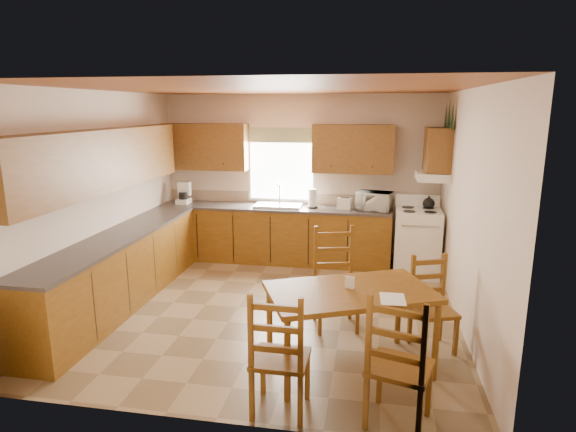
% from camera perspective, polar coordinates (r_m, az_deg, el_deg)
% --- Properties ---
extents(floor, '(4.50, 4.50, 0.00)m').
position_cam_1_polar(floor, '(6.17, -1.89, -11.03)').
color(floor, olive).
rests_on(floor, ground).
extents(ceiling, '(4.50, 4.50, 0.00)m').
position_cam_1_polar(ceiling, '(5.65, -2.10, 14.89)').
color(ceiling, brown).
rests_on(ceiling, floor).
extents(wall_left, '(4.50, 4.50, 0.00)m').
position_cam_1_polar(wall_left, '(6.60, -21.48, 1.93)').
color(wall_left, beige).
rests_on(wall_left, floor).
extents(wall_right, '(4.50, 4.50, 0.00)m').
position_cam_1_polar(wall_right, '(5.74, 20.56, 0.49)').
color(wall_right, beige).
rests_on(wall_right, floor).
extents(wall_back, '(4.50, 4.50, 0.00)m').
position_cam_1_polar(wall_back, '(7.94, 1.40, 4.51)').
color(wall_back, beige).
rests_on(wall_back, floor).
extents(wall_front, '(4.50, 4.50, 0.00)m').
position_cam_1_polar(wall_front, '(3.66, -9.37, -5.55)').
color(wall_front, beige).
rests_on(wall_front, floor).
extents(lower_cab_back, '(3.75, 0.60, 0.88)m').
position_cam_1_polar(lower_cab_back, '(7.90, -1.66, -2.27)').
color(lower_cab_back, brown).
rests_on(lower_cab_back, floor).
extents(lower_cab_left, '(0.60, 3.60, 0.88)m').
position_cam_1_polar(lower_cab_left, '(6.55, -19.25, -6.22)').
color(lower_cab_left, brown).
rests_on(lower_cab_left, floor).
extents(counter_back, '(3.75, 0.63, 0.04)m').
position_cam_1_polar(counter_back, '(7.80, -1.68, 0.99)').
color(counter_back, '#443C39').
rests_on(counter_back, lower_cab_back).
extents(counter_left, '(0.63, 3.60, 0.04)m').
position_cam_1_polar(counter_left, '(6.42, -19.55, -2.33)').
color(counter_left, '#443C39').
rests_on(counter_left, lower_cab_left).
extents(backsplash, '(3.75, 0.01, 0.18)m').
position_cam_1_polar(backsplash, '(8.05, -1.27, 2.18)').
color(backsplash, '#9B7F66').
rests_on(backsplash, counter_back).
extents(upper_cab_back_left, '(1.41, 0.33, 0.75)m').
position_cam_1_polar(upper_cab_back_left, '(8.11, -9.75, 8.09)').
color(upper_cab_back_left, brown).
rests_on(upper_cab_back_left, wall_back).
extents(upper_cab_back_right, '(1.25, 0.33, 0.75)m').
position_cam_1_polar(upper_cab_back_right, '(7.64, 7.70, 7.89)').
color(upper_cab_back_right, brown).
rests_on(upper_cab_back_right, wall_back).
extents(upper_cab_left, '(0.33, 3.60, 0.75)m').
position_cam_1_polar(upper_cab_left, '(6.32, -21.27, 6.14)').
color(upper_cab_left, brown).
rests_on(upper_cab_left, wall_left).
extents(upper_cab_stove, '(0.33, 0.62, 0.62)m').
position_cam_1_polar(upper_cab_stove, '(7.25, 17.29, 7.53)').
color(upper_cab_stove, brown).
rests_on(upper_cab_stove, wall_right).
extents(range_hood, '(0.44, 0.62, 0.12)m').
position_cam_1_polar(range_hood, '(7.29, 16.70, 4.58)').
color(range_hood, white).
rests_on(range_hood, wall_right).
extents(window_frame, '(1.13, 0.02, 1.18)m').
position_cam_1_polar(window_frame, '(7.94, -0.78, 5.97)').
color(window_frame, white).
rests_on(window_frame, wall_back).
extents(window_pane, '(1.05, 0.01, 1.10)m').
position_cam_1_polar(window_pane, '(7.93, -0.79, 5.96)').
color(window_pane, white).
rests_on(window_pane, wall_back).
extents(window_valance, '(1.19, 0.01, 0.24)m').
position_cam_1_polar(window_valance, '(7.87, -0.83, 9.56)').
color(window_valance, '#446232').
rests_on(window_valance, wall_back).
extents(sink_basin, '(0.75, 0.45, 0.04)m').
position_cam_1_polar(sink_basin, '(7.77, -1.14, 1.26)').
color(sink_basin, silver).
rests_on(sink_basin, counter_back).
extents(pine_decal_a, '(0.22, 0.22, 0.36)m').
position_cam_1_polar(pine_decal_a, '(6.93, 18.96, 11.19)').
color(pine_decal_a, '#163717').
rests_on(pine_decal_a, wall_right).
extents(pine_decal_b, '(0.22, 0.22, 0.36)m').
position_cam_1_polar(pine_decal_b, '(7.25, 18.60, 11.57)').
color(pine_decal_b, '#163717').
rests_on(pine_decal_b, wall_right).
extents(pine_decal_c, '(0.22, 0.22, 0.36)m').
position_cam_1_polar(pine_decal_c, '(7.56, 18.23, 11.31)').
color(pine_decal_c, '#163717').
rests_on(pine_decal_c, wall_right).
extents(stove, '(0.68, 0.71, 0.98)m').
position_cam_1_polar(stove, '(7.51, 15.03, -3.11)').
color(stove, white).
rests_on(stove, floor).
extents(coffeemaker, '(0.28, 0.31, 0.36)m').
position_cam_1_polar(coffeemaker, '(8.19, -12.31, 2.71)').
color(coffeemaker, white).
rests_on(coffeemaker, counter_back).
extents(paper_towel, '(0.13, 0.13, 0.30)m').
position_cam_1_polar(paper_towel, '(7.67, 2.91, 2.10)').
color(paper_towel, white).
rests_on(paper_towel, counter_back).
extents(toaster, '(0.24, 0.18, 0.18)m').
position_cam_1_polar(toaster, '(7.62, 6.72, 1.47)').
color(toaster, white).
rests_on(toaster, counter_back).
extents(microwave, '(0.54, 0.44, 0.29)m').
position_cam_1_polar(microwave, '(7.61, 10.17, 1.76)').
color(microwave, white).
rests_on(microwave, counter_back).
extents(dining_table, '(1.75, 1.41, 0.82)m').
position_cam_1_polar(dining_table, '(4.77, 7.28, -13.23)').
color(dining_table, brown).
rests_on(dining_table, floor).
extents(chair_near_left, '(0.58, 0.56, 1.12)m').
position_cam_1_polar(chair_near_left, '(4.03, 13.16, -16.16)').
color(chair_near_left, brown).
rests_on(chair_near_left, floor).
extents(chair_near_right, '(0.46, 0.44, 1.08)m').
position_cam_1_polar(chair_near_right, '(4.09, -0.90, -15.65)').
color(chair_near_right, brown).
rests_on(chair_near_right, floor).
extents(chair_far_left, '(0.58, 0.57, 1.15)m').
position_cam_1_polar(chair_far_left, '(5.54, 5.73, -7.53)').
color(chair_far_left, brown).
rests_on(chair_far_left, floor).
extents(chair_far_right, '(0.52, 0.51, 0.98)m').
position_cam_1_polar(chair_far_right, '(5.28, 16.92, -10.09)').
color(chair_far_right, brown).
rests_on(chair_far_right, floor).
extents(table_paper, '(0.23, 0.30, 0.00)m').
position_cam_1_polar(table_paper, '(4.45, 12.30, -9.57)').
color(table_paper, white).
rests_on(table_paper, dining_table).
extents(table_card, '(0.09, 0.04, 0.12)m').
position_cam_1_polar(table_card, '(4.61, 7.32, -7.83)').
color(table_card, white).
rests_on(table_card, dining_table).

